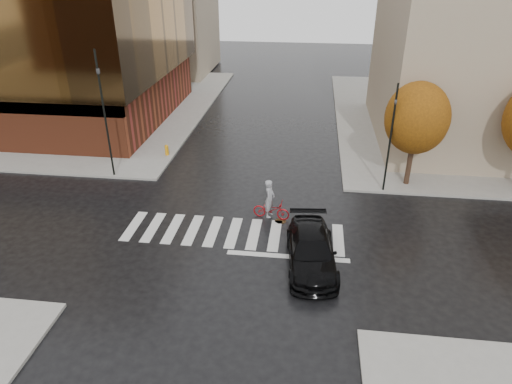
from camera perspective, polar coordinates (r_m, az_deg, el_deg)
ground at (r=23.89m, az=-3.03°, el=-5.73°), size 120.00×120.00×0.00m
sidewalk_nw at (r=49.31m, az=-23.67°, el=9.95°), size 30.00×30.00×0.15m
sidewalk_ne at (r=46.04m, az=29.09°, el=7.64°), size 30.00×30.00×0.15m
crosswalk at (r=24.30m, az=-2.83°, el=-5.08°), size 12.00×3.00×0.01m
office_glass at (r=45.82m, az=-28.67°, el=18.41°), size 27.00×19.00×16.00m
building_ne_tan at (r=39.17m, az=28.52°, el=18.70°), size 16.00×16.00×18.00m
tree_ne_a at (r=29.07m, az=19.48°, el=8.68°), size 3.80×3.80×6.50m
sedan at (r=21.67m, az=6.93°, el=-7.28°), size 2.73×5.64×1.58m
cyclist at (r=25.18m, az=1.85°, el=-1.70°), size 2.14×1.03×2.33m
traffic_light_nw at (r=30.04m, az=-18.56°, el=10.20°), size 0.21×0.17×8.08m
traffic_light_ne at (r=27.93m, az=16.54°, el=7.08°), size 0.19×0.20×6.63m
fire_hydrant at (r=33.75m, az=-11.10°, el=5.26°), size 0.28×0.28×0.79m
manhole at (r=25.31m, az=3.08°, el=-3.63°), size 0.78×0.78×0.01m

